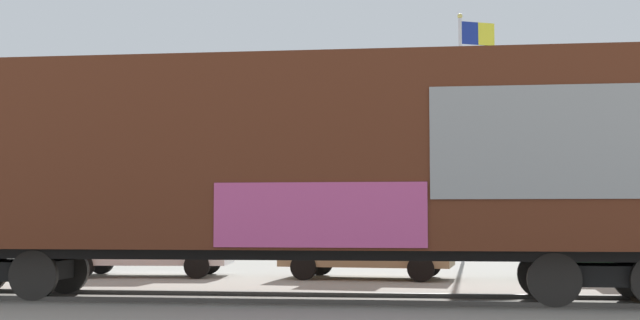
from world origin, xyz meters
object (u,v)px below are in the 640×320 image
object	(u,v)px
freight_car	(291,159)
parked_car_tan	(365,245)
parked_car_green	(620,244)
parked_car_white	(146,245)
flagpole	(467,106)

from	to	relation	value
freight_car	parked_car_tan	distance (m)	6.05
freight_car	parked_car_green	distance (m)	9.23
parked_car_white	flagpole	bearing A→B (deg)	41.18
freight_car	parked_car_white	bearing A→B (deg)	129.43
flagpole	parked_car_green	size ratio (longest dim) A/B	2.05
freight_car	parked_car_white	distance (m)	7.76
freight_car	flagpole	bearing A→B (deg)	73.85
flagpole	parked_car_white	world-z (taller)	flagpole
freight_car	parked_car_white	xyz separation A→B (m)	(-4.80, 5.83, -1.78)
flagpole	parked_car_tan	world-z (taller)	flagpole
flagpole	parked_car_white	distance (m)	12.40
parked_car_white	parked_car_tan	bearing A→B (deg)	-1.20
parked_car_white	parked_car_tan	size ratio (longest dim) A/B	1.02
parked_car_white	parked_car_tan	xyz separation A→B (m)	(5.76, -0.12, 0.03)
parked_car_white	parked_car_green	distance (m)	11.91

